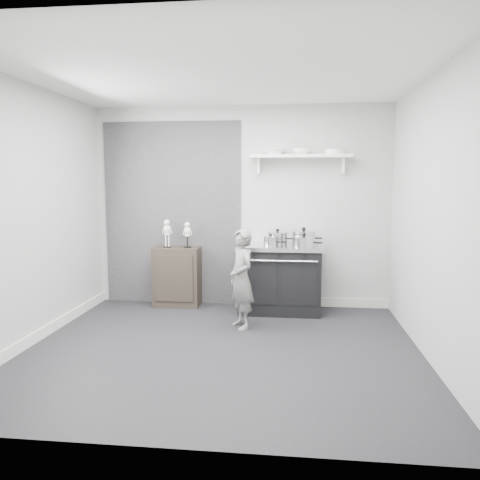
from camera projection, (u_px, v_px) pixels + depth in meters
name	position (u px, v px, depth m)	size (l,w,h in m)	color
ground	(221.00, 349.00, 4.75)	(4.00, 4.00, 0.00)	black
room_shell	(214.00, 187.00, 4.70)	(4.02, 3.62, 2.71)	#A6A6A4
wall_shelf	(301.00, 157.00, 6.06)	(1.30, 0.26, 0.24)	white
stove	(280.00, 278.00, 6.09)	(1.10, 0.69, 0.88)	black
side_cabinet	(177.00, 277.00, 6.38)	(0.62, 0.36, 0.81)	black
child	(242.00, 279.00, 5.38)	(0.42, 0.28, 1.16)	slate
pot_back_left	(277.00, 238.00, 6.13)	(0.35, 0.27, 0.20)	silver
pot_back_right	(304.00, 237.00, 6.12)	(0.40, 0.31, 0.22)	silver
pot_front_right	(304.00, 242.00, 5.80)	(0.37, 0.28, 0.18)	silver
pot_front_center	(271.00, 241.00, 5.91)	(0.28, 0.19, 0.15)	silver
skeleton_full	(167.00, 231.00, 6.32)	(0.12, 0.08, 0.43)	white
skeleton_torso	(187.00, 233.00, 6.29)	(0.11, 0.07, 0.40)	white
bowl_large	(274.00, 152.00, 6.09)	(0.29, 0.29, 0.07)	white
bowl_small	(302.00, 152.00, 6.05)	(0.23, 0.23, 0.07)	white
plate_stack	(335.00, 152.00, 6.00)	(0.25, 0.25, 0.06)	white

